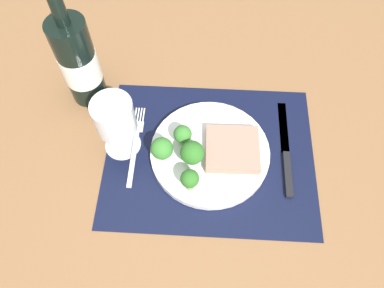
{
  "coord_description": "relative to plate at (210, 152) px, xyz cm",
  "views": [
    {
      "loc": [
        -1.74,
        -36.87,
        69.13
      ],
      "look_at": [
        -3.78,
        1.35,
        1.9
      ],
      "focal_mm": 34.97,
      "sensor_mm": 36.0,
      "label": 1
    }
  ],
  "objects": [
    {
      "name": "ground_plane",
      "position": [
        0.0,
        0.0,
        -2.6
      ],
      "size": [
        140.0,
        110.0,
        3.0
      ],
      "primitive_type": "cube",
      "color": "brown"
    },
    {
      "name": "placemat",
      "position": [
        0.0,
        0.0,
        -0.95
      ],
      "size": [
        43.3,
        34.78,
        0.3
      ],
      "primitive_type": "cube",
      "color": "black",
      "rests_on": "ground_plane"
    },
    {
      "name": "plate",
      "position": [
        0.0,
        0.0,
        0.0
      ],
      "size": [
        24.6,
        24.6,
        1.6
      ],
      "primitive_type": "cylinder",
      "color": "white",
      "rests_on": "placemat"
    },
    {
      "name": "steak",
      "position": [
        4.49,
        0.12,
        1.83
      ],
      "size": [
        10.96,
        10.43,
        2.06
      ],
      "primitive_type": "cube",
      "rotation": [
        0.0,
        0.0,
        0.02
      ],
      "color": "tan",
      "rests_on": "plate"
    },
    {
      "name": "broccoli_near_fork",
      "position": [
        -5.7,
        1.75,
        3.74
      ],
      "size": [
        3.71,
        3.71,
        4.96
      ],
      "color": "#6B994C",
      "rests_on": "plate"
    },
    {
      "name": "broccoli_near_steak",
      "position": [
        -3.53,
        -2.69,
        4.43
      ],
      "size": [
        4.78,
        4.78,
        6.08
      ],
      "color": "#5B8942",
      "rests_on": "plate"
    },
    {
      "name": "broccoli_front_edge",
      "position": [
        -3.7,
        -8.11,
        4.04
      ],
      "size": [
        3.6,
        3.6,
        5.35
      ],
      "color": "#6B994C",
      "rests_on": "plate"
    },
    {
      "name": "broccoli_center",
      "position": [
        -9.47,
        -2.02,
        4.33
      ],
      "size": [
        4.47,
        4.47,
        5.87
      ],
      "color": "#6B994C",
      "rests_on": "plate"
    },
    {
      "name": "fork",
      "position": [
        -15.79,
        1.42,
        -0.55
      ],
      "size": [
        2.4,
        19.2,
        0.5
      ],
      "rotation": [
        0.0,
        0.0,
        0.01
      ],
      "color": "silver",
      "rests_on": "placemat"
    },
    {
      "name": "knife",
      "position": [
        15.86,
        0.53,
        -0.5
      ],
      "size": [
        1.8,
        23.0,
        0.8
      ],
      "rotation": [
        0.0,
        0.0,
        -0.05
      ],
      "color": "black",
      "rests_on": "placemat"
    },
    {
      "name": "wine_bottle",
      "position": [
        -27.9,
        14.57,
        9.74
      ],
      "size": [
        7.96,
        7.96,
        31.44
      ],
      "color": "black",
      "rests_on": "ground_plane"
    },
    {
      "name": "wine_glass",
      "position": [
        -18.45,
        1.44,
        8.7
      ],
      "size": [
        7.9,
        7.9,
        14.39
      ],
      "color": "silver",
      "rests_on": "ground_plane"
    }
  ]
}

